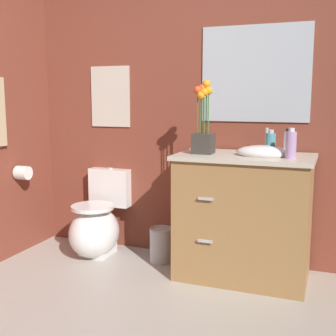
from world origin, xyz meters
name	(u,v)px	position (x,y,z in m)	size (l,w,h in m)	color
wall_back	(237,101)	(0.20, 1.68, 1.25)	(4.64, 0.05, 2.50)	brown
toilet	(97,226)	(-0.86, 1.38, 0.24)	(0.38, 0.59, 0.69)	white
vanity_cabinet	(244,215)	(0.34, 1.35, 0.46)	(0.94, 0.56, 1.07)	#9E7242
flower_vase	(203,127)	(0.05, 1.31, 1.08)	(0.14, 0.14, 0.51)	#38332D
soap_bottle	(291,145)	(0.65, 1.26, 0.98)	(0.07, 0.07, 0.20)	#B28CBF
lotion_bottle	(271,143)	(0.50, 1.40, 0.97)	(0.07, 0.07, 0.17)	teal
hand_wash_bottle	(288,143)	(0.61, 1.44, 0.97)	(0.06, 0.06, 0.18)	white
trash_bin	(161,245)	(-0.32, 1.42, 0.14)	(0.18, 0.18, 0.27)	#B7B7BC
wall_poster	(110,97)	(-0.86, 1.65, 1.29)	(0.36, 0.01, 0.50)	beige
wall_mirror	(255,74)	(0.34, 1.65, 1.45)	(0.80, 0.01, 0.70)	#B2BCC6
toilet_paper_roll	(23,173)	(-1.42, 1.18, 0.68)	(0.11, 0.11, 0.11)	white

